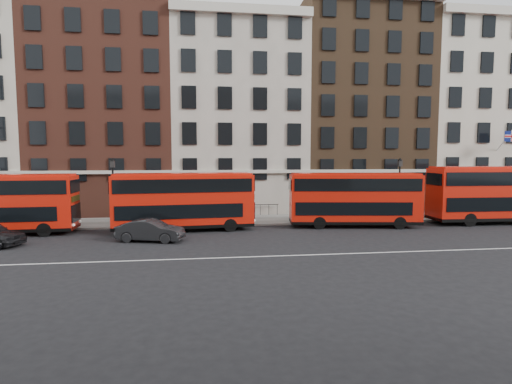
{
  "coord_description": "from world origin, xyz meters",
  "views": [
    {
      "loc": [
        -3.62,
        -23.61,
        5.55
      ],
      "look_at": [
        0.18,
        5.0,
        3.0
      ],
      "focal_mm": 28.0,
      "sensor_mm": 36.0,
      "label": 1
    }
  ],
  "objects": [
    {
      "name": "car_front",
      "position": [
        -7.11,
        2.98,
        0.72
      ],
      "size": [
        4.64,
        2.6,
        1.45
      ],
      "primitive_type": "imported",
      "rotation": [
        0.0,
        0.0,
        1.31
      ],
      "color": "#242427",
      "rests_on": "ground"
    },
    {
      "name": "building_terrace",
      "position": [
        -0.31,
        17.88,
        10.24
      ],
      "size": [
        64.0,
        11.95,
        22.0
      ],
      "color": "#B5AE9D",
      "rests_on": "ground"
    },
    {
      "name": "road_centre_line",
      "position": [
        0.0,
        -2.0,
        0.01
      ],
      "size": [
        70.0,
        0.12,
        0.01
      ],
      "primitive_type": "cube",
      "color": "white",
      "rests_on": "ground"
    },
    {
      "name": "lamp_post_right",
      "position": [
        13.29,
        9.02,
        3.08
      ],
      "size": [
        0.44,
        0.44,
        5.33
      ],
      "color": "black",
      "rests_on": "pavement"
    },
    {
      "name": "lamp_post_left",
      "position": [
        -10.66,
        8.87,
        3.08
      ],
      "size": [
        0.44,
        0.44,
        5.33
      ],
      "color": "black",
      "rests_on": "pavement"
    },
    {
      "name": "iron_railings",
      "position": [
        0.0,
        12.7,
        0.65
      ],
      "size": [
        6.6,
        0.06,
        1.0
      ],
      "primitive_type": null,
      "color": "black",
      "rests_on": "pavement"
    },
    {
      "name": "pavement",
      "position": [
        0.0,
        10.5,
        0.07
      ],
      "size": [
        80.0,
        5.0,
        0.15
      ],
      "primitive_type": "cube",
      "color": "gray",
      "rests_on": "ground"
    },
    {
      "name": "kerb",
      "position": [
        0.0,
        8.0,
        0.08
      ],
      "size": [
        80.0,
        0.3,
        0.16
      ],
      "primitive_type": "cube",
      "color": "gray",
      "rests_on": "ground"
    },
    {
      "name": "bus_d",
      "position": [
        20.66,
        6.5,
        2.55
      ],
      "size": [
        11.4,
        3.06,
        4.76
      ],
      "rotation": [
        0.0,
        0.0,
        -0.03
      ],
      "color": "red",
      "rests_on": "ground"
    },
    {
      "name": "bus_c",
      "position": [
        8.19,
        6.5,
        2.29
      ],
      "size": [
        10.4,
        3.78,
        4.27
      ],
      "rotation": [
        0.0,
        0.0,
        -0.14
      ],
      "color": "red",
      "rests_on": "ground"
    },
    {
      "name": "bus_b",
      "position": [
        -5.1,
        6.49,
        2.33
      ],
      "size": [
        10.49,
        3.3,
        4.34
      ],
      "rotation": [
        0.0,
        0.0,
        0.08
      ],
      "color": "red",
      "rests_on": "ground"
    },
    {
      "name": "ground",
      "position": [
        0.0,
        0.0,
        0.0
      ],
      "size": [
        120.0,
        120.0,
        0.0
      ],
      "primitive_type": "plane",
      "color": "black",
      "rests_on": "ground"
    }
  ]
}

